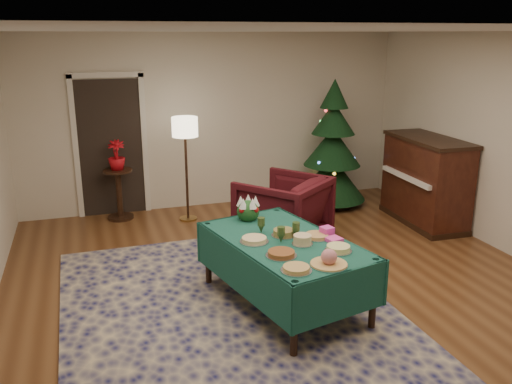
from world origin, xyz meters
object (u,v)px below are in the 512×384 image
object	(u,v)px
floor_lamp	(185,133)
potted_plant	(117,162)
armchair	(283,208)
side_table	(119,195)
buffet_table	(284,253)
christmas_tree	(332,149)
piano	(425,182)
gift_box	(327,231)

from	to	relation	value
floor_lamp	potted_plant	world-z (taller)	floor_lamp
floor_lamp	armchair	bearing A→B (deg)	-54.07
floor_lamp	side_table	world-z (taller)	floor_lamp
armchair	potted_plant	distance (m)	2.63
buffet_table	floor_lamp	world-z (taller)	floor_lamp
side_table	christmas_tree	xyz separation A→B (m)	(3.31, -0.30, 0.54)
armchair	potted_plant	xyz separation A→B (m)	(-1.95, 1.73, 0.37)
christmas_tree	piano	bearing A→B (deg)	-53.63
christmas_tree	gift_box	bearing A→B (deg)	-116.38
potted_plant	christmas_tree	distance (m)	3.33
side_table	christmas_tree	bearing A→B (deg)	-5.17
floor_lamp	christmas_tree	distance (m)	2.39
armchair	piano	size ratio (longest dim) A/B	0.69
potted_plant	piano	world-z (taller)	piano
side_table	potted_plant	world-z (taller)	potted_plant
gift_box	piano	xyz separation A→B (m)	(2.39, 1.77, -0.14)
gift_box	potted_plant	bearing A→B (deg)	118.94
gift_box	side_table	distance (m)	3.79
buffet_table	side_table	distance (m)	3.55
piano	buffet_table	bearing A→B (deg)	-148.44
armchair	christmas_tree	size ratio (longest dim) A/B	0.50
christmas_tree	potted_plant	bearing A→B (deg)	174.83
armchair	side_table	size ratio (longest dim) A/B	1.34
potted_plant	side_table	bearing A→B (deg)	180.00
buffet_table	gift_box	world-z (taller)	gift_box
piano	gift_box	bearing A→B (deg)	-143.44
potted_plant	piano	size ratio (longest dim) A/B	0.30
potted_plant	armchair	bearing A→B (deg)	-41.53
side_table	potted_plant	xyz separation A→B (m)	(0.00, 0.00, 0.51)
floor_lamp	potted_plant	xyz separation A→B (m)	(-0.96, 0.35, -0.42)
floor_lamp	piano	world-z (taller)	floor_lamp
potted_plant	gift_box	bearing A→B (deg)	-61.06
floor_lamp	buffet_table	bearing A→B (deg)	-81.71
buffet_table	gift_box	size ratio (longest dim) A/B	17.76
armchair	side_table	xyz separation A→B (m)	(-1.95, 1.73, -0.14)
gift_box	potted_plant	world-z (taller)	potted_plant
floor_lamp	christmas_tree	bearing A→B (deg)	1.33
gift_box	christmas_tree	bearing A→B (deg)	63.62
potted_plant	christmas_tree	size ratio (longest dim) A/B	0.22
buffet_table	potted_plant	xyz separation A→B (m)	(-1.38, 3.27, 0.31)
gift_box	christmas_tree	xyz separation A→B (m)	(1.49, 3.00, 0.15)
buffet_table	floor_lamp	distance (m)	3.04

